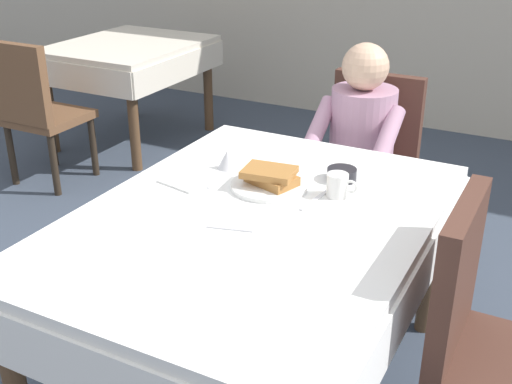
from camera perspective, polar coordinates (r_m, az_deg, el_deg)
dining_table_main at (r=2.19m, az=-0.18°, el=-4.08°), size 1.12×1.52×0.74m
chair_diner at (r=3.22m, az=9.82°, el=2.93°), size 0.44×0.45×0.93m
diner_person at (r=3.03m, az=9.07°, el=4.40°), size 0.40×0.43×1.12m
chair_right_side at (r=2.07m, az=19.49°, el=-11.59°), size 0.45×0.44×0.93m
plate_breakfast at (r=2.34m, az=1.16°, el=0.57°), size 0.28×0.28×0.02m
breakfast_stack at (r=2.32m, az=1.29°, el=1.44°), size 0.21×0.17×0.06m
cup_coffee at (r=2.27m, az=7.24°, el=0.60°), size 0.11×0.08×0.08m
bowl_butter at (r=2.42m, az=7.57°, el=1.56°), size 0.11×0.11×0.04m
syrup_pitcher at (r=2.50m, az=-2.52°, el=2.90°), size 0.08×0.08×0.07m
fork_left_of_plate at (r=2.41m, az=-3.10°, el=1.13°), size 0.02×0.18×0.00m
knife_right_of_plate at (r=2.25m, az=5.25°, el=-0.67°), size 0.04×0.20×0.00m
spoon_near_edge at (r=2.05m, az=-2.33°, el=-3.25°), size 0.15×0.05×0.00m
napkin_folded at (r=2.39m, az=-6.32°, el=0.89°), size 0.19×0.15×0.01m
background_table_far at (r=4.87m, az=-11.10°, el=11.44°), size 0.92×1.12×0.74m
background_chair_empty at (r=4.22m, az=-18.95°, el=7.22°), size 0.44×0.45×0.93m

